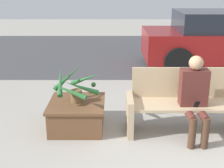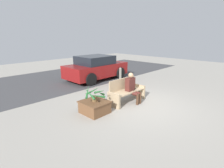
{
  "view_description": "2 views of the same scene",
  "coord_description": "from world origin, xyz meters",
  "px_view_note": "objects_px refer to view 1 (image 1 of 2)",
  "views": [
    {
      "loc": [
        -1.15,
        -3.68,
        2.2
      ],
      "look_at": [
        -1.17,
        0.94,
        0.66
      ],
      "focal_mm": 50.0,
      "sensor_mm": 36.0,
      "label": 1
    },
    {
      "loc": [
        -5.34,
        -3.57,
        2.59
      ],
      "look_at": [
        -0.49,
        1.08,
        0.74
      ],
      "focal_mm": 28.0,
      "sensor_mm": 36.0,
      "label": 2
    }
  ],
  "objects_px": {
    "planter_box": "(78,114)",
    "potted_plant": "(77,86)",
    "bench": "(184,104)",
    "person_seated": "(196,94)",
    "parked_car": "(218,40)"
  },
  "relations": [
    {
      "from": "potted_plant",
      "to": "planter_box",
      "type": "bearing_deg",
      "value": 103.15
    },
    {
      "from": "person_seated",
      "to": "planter_box",
      "type": "bearing_deg",
      "value": 170.71
    },
    {
      "from": "planter_box",
      "to": "parked_car",
      "type": "height_order",
      "value": "parked_car"
    },
    {
      "from": "parked_car",
      "to": "potted_plant",
      "type": "bearing_deg",
      "value": -131.81
    },
    {
      "from": "bench",
      "to": "potted_plant",
      "type": "height_order",
      "value": "potted_plant"
    },
    {
      "from": "planter_box",
      "to": "potted_plant",
      "type": "relative_size",
      "value": 1.19
    },
    {
      "from": "planter_box",
      "to": "parked_car",
      "type": "relative_size",
      "value": 0.23
    },
    {
      "from": "bench",
      "to": "parked_car",
      "type": "relative_size",
      "value": 0.44
    },
    {
      "from": "bench",
      "to": "planter_box",
      "type": "distance_m",
      "value": 1.63
    },
    {
      "from": "person_seated",
      "to": "parked_car",
      "type": "distance_m",
      "value": 4.25
    },
    {
      "from": "planter_box",
      "to": "potted_plant",
      "type": "height_order",
      "value": "potted_plant"
    },
    {
      "from": "bench",
      "to": "person_seated",
      "type": "relative_size",
      "value": 1.42
    },
    {
      "from": "bench",
      "to": "person_seated",
      "type": "bearing_deg",
      "value": -61.53
    },
    {
      "from": "person_seated",
      "to": "planter_box",
      "type": "relative_size",
      "value": 1.34
    },
    {
      "from": "potted_plant",
      "to": "parked_car",
      "type": "xyz_separation_m",
      "value": [
        3.29,
        3.68,
        0.04
      ]
    }
  ]
}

